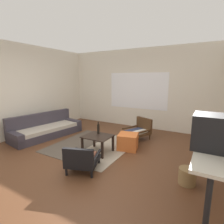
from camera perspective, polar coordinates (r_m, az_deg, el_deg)
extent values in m
plane|color=#56331E|center=(3.92, -9.04, -15.08)|extent=(7.80, 7.80, 0.00)
cube|color=silver|center=(6.21, 8.56, 7.53)|extent=(5.60, 0.12, 2.70)
cube|color=white|center=(6.16, 8.32, 6.85)|extent=(2.08, 0.01, 1.23)
cube|color=silver|center=(5.76, -28.78, 6.04)|extent=(0.12, 6.60, 2.70)
cube|color=#4C4238|center=(4.89, -10.97, -9.65)|extent=(0.93, 1.99, 0.01)
cube|color=gray|center=(4.38, -1.45, -11.97)|extent=(0.93, 1.99, 0.01)
cube|color=#38333D|center=(5.59, -20.33, -6.43)|extent=(1.06, 2.13, 0.21)
cube|color=#B2A899|center=(5.52, -20.27, -4.95)|extent=(0.93, 1.93, 0.10)
cube|color=#38333D|center=(5.78, -22.21, -3.07)|extent=(0.44, 2.03, 0.57)
cube|color=#38333D|center=(6.08, -12.93, -3.96)|extent=(0.79, 0.29, 0.35)
cube|color=#38333D|center=(5.17, -29.19, -7.76)|extent=(0.79, 0.29, 0.35)
cube|color=black|center=(4.08, -4.69, -7.89)|extent=(0.62, 0.55, 0.02)
cube|color=black|center=(4.47, -5.86, -8.93)|extent=(0.04, 0.04, 0.39)
cube|color=black|center=(4.20, 0.30, -10.23)|extent=(0.04, 0.04, 0.39)
cube|color=black|center=(4.13, -9.68, -10.78)|extent=(0.04, 0.04, 0.39)
cube|color=black|center=(3.83, -3.20, -12.42)|extent=(0.04, 0.04, 0.39)
cylinder|color=#472D19|center=(4.73, 7.77, -9.33)|extent=(0.04, 0.04, 0.16)
cylinder|color=#472D19|center=(5.07, 3.95, -7.85)|extent=(0.04, 0.04, 0.16)
cylinder|color=#472D19|center=(5.10, 12.24, -7.94)|extent=(0.04, 0.04, 0.16)
cylinder|color=#472D19|center=(5.42, 8.40, -6.68)|extent=(0.04, 0.04, 0.16)
cube|color=#472D19|center=(5.04, 8.14, -6.80)|extent=(0.77, 0.80, 0.05)
cube|color=silver|center=(4.94, 8.79, -6.51)|extent=(0.40, 0.59, 0.06)
cube|color=#2D3856|center=(5.08, 7.21, -5.99)|extent=(0.40, 0.59, 0.06)
cube|color=#472D19|center=(5.18, 10.45, -3.93)|extent=(0.54, 0.29, 0.38)
cube|color=#472D19|center=(4.83, 10.35, -6.23)|extent=(0.30, 0.59, 0.04)
cube|color=#472D19|center=(5.19, 6.15, -4.91)|extent=(0.30, 0.59, 0.04)
cylinder|color=black|center=(3.83, -11.36, -14.66)|extent=(0.04, 0.04, 0.14)
cylinder|color=black|center=(3.70, -4.27, -15.44)|extent=(0.04, 0.04, 0.14)
cylinder|color=black|center=(3.40, -14.70, -18.32)|extent=(0.04, 0.04, 0.14)
cylinder|color=black|center=(3.25, -6.64, -19.48)|extent=(0.04, 0.04, 0.14)
cube|color=black|center=(3.49, -9.28, -15.52)|extent=(0.72, 0.76, 0.05)
cube|color=silver|center=(3.51, -10.73, -14.39)|extent=(0.36, 0.58, 0.06)
cube|color=brown|center=(3.46, -7.63, -14.74)|extent=(0.36, 0.58, 0.06)
cube|color=black|center=(3.18, -11.03, -14.53)|extent=(0.54, 0.25, 0.33)
cube|color=black|center=(3.53, -13.37, -13.32)|extent=(0.25, 0.59, 0.04)
cube|color=black|center=(3.37, -5.09, -14.24)|extent=(0.25, 0.59, 0.04)
cube|color=#D1662D|center=(4.35, 5.22, -9.56)|extent=(0.55, 0.55, 0.38)
cube|color=beige|center=(2.85, 29.79, -9.16)|extent=(0.39, 1.89, 0.04)
cylinder|color=black|center=(2.25, 28.56, -26.54)|extent=(0.06, 0.06, 0.78)
cylinder|color=black|center=(3.83, 29.25, -10.69)|extent=(0.06, 0.06, 0.78)
cube|color=black|center=(2.56, 30.28, -5.69)|extent=(0.49, 0.42, 0.45)
cube|color=black|center=(2.56, 25.00, -4.74)|extent=(0.01, 0.33, 0.31)
cylinder|color=#935B38|center=(3.14, 30.03, -5.06)|extent=(0.18, 0.18, 0.21)
cylinder|color=#935B38|center=(3.11, 30.30, -2.39)|extent=(0.08, 0.08, 0.09)
cylinder|color=black|center=(4.20, -4.48, -5.55)|extent=(0.06, 0.06, 0.23)
cylinder|color=black|center=(4.16, -4.51, -3.63)|extent=(0.03, 0.03, 0.06)
cylinder|color=olive|center=(3.28, 23.32, -18.71)|extent=(0.27, 0.27, 0.27)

